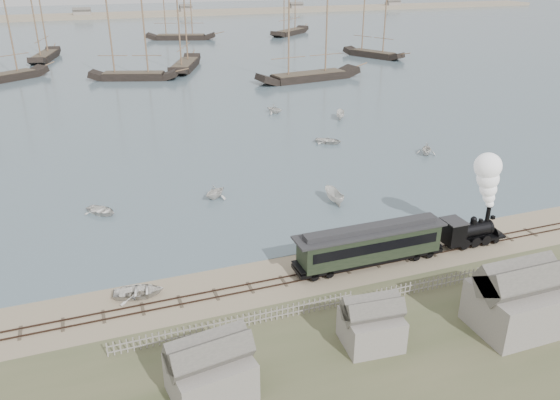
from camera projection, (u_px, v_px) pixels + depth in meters
name	position (u px, v px, depth m)	size (l,w,h in m)	color
ground	(286.00, 268.00, 49.32)	(600.00, 600.00, 0.00)	tan
harbor_water	(119.00, 38.00, 195.41)	(600.00, 336.00, 0.06)	#435760
rail_track	(294.00, 279.00, 47.58)	(120.00, 1.80, 0.16)	#35241C
picket_fence_west	(238.00, 328.00, 41.26)	(19.00, 0.10, 1.20)	gray
picket_fence_east	(453.00, 285.00, 46.79)	(15.00, 0.10, 1.20)	gray
shed_left	(212.00, 394.00, 35.00)	(5.00, 4.00, 4.10)	gray
shed_mid	(370.00, 343.00, 39.63)	(4.00, 3.50, 3.60)	gray
shed_right	(511.00, 327.00, 41.36)	(6.00, 5.00, 5.10)	gray
far_spit	(104.00, 17.00, 264.18)	(500.00, 20.00, 1.80)	gray
locomotive	(484.00, 205.00, 52.04)	(7.09, 2.65, 8.84)	black
passenger_coach	(370.00, 243.00, 49.00)	(14.27, 2.75, 3.47)	black
beached_dinghy	(139.00, 292.00, 45.06)	(4.09, 2.92, 0.85)	silver
rowboat_0	(101.00, 211.00, 59.59)	(3.71, 2.65, 0.77)	silver
rowboat_1	(215.00, 191.00, 63.33)	(3.16, 2.73, 1.66)	silver
rowboat_2	(334.00, 196.00, 62.26)	(3.82, 1.44, 1.48)	silver
rowboat_3	(329.00, 141.00, 82.52)	(3.98, 2.84, 0.82)	silver
rowboat_4	(427.00, 149.00, 77.64)	(3.15, 2.71, 1.66)	silver
rowboat_5	(340.00, 115.00, 95.15)	(3.65, 1.37, 1.41)	silver
rowboat_7	(274.00, 109.00, 98.46)	(3.32, 2.86, 1.75)	silver
schooner_2	(129.00, 35.00, 122.53)	(20.04, 4.62, 20.00)	black
schooner_3	(183.00, 28.00, 135.27)	(22.28, 5.14, 20.00)	black
schooner_4	(310.00, 35.00, 122.01)	(25.50, 5.88, 20.00)	black
schooner_5	(375.00, 21.00, 151.73)	(18.99, 4.38, 20.00)	black
schooner_7	(39.00, 22.00, 148.10)	(20.98, 4.84, 20.00)	black
schooner_8	(179.00, 9.00, 186.16)	(23.68, 5.46, 20.00)	black
schooner_9	(290.00, 6.00, 198.92)	(22.53, 5.20, 20.00)	black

